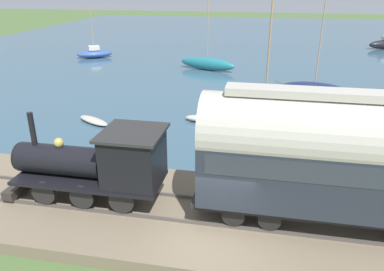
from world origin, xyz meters
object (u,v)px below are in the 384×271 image
Objects in this scene: rowboat_far_out at (93,121)px; rowboat_near_shore at (140,149)px; sailboat_blue at (94,53)px; sailboat_navy at (314,90)px; sailboat_green at (262,134)px; rowboat_mid_harbor at (372,121)px; sailboat_teal at (207,63)px; rowboat_off_pier at (206,119)px; passenger_coach at (344,156)px; steam_locomotive at (102,161)px.

rowboat_near_shore is at bearing -101.09° from rowboat_far_out.
sailboat_blue is 2.37× the size of rowboat_far_out.
sailboat_navy is 2.83× the size of rowboat_near_shore.
sailboat_green is 3.44× the size of rowboat_mid_harbor.
sailboat_teal reaches higher than rowboat_mid_harbor.
rowboat_off_pier is (-6.73, 7.10, -0.42)m from sailboat_navy.
rowboat_mid_harbor is at bearing -29.93° from sailboat_green.
rowboat_near_shore is at bearing 58.45° from passenger_coach.
rowboat_far_out is 6.95m from rowboat_off_pier.
sailboat_navy reaches higher than sailboat_teal.
sailboat_green reaches higher than sailboat_blue.
rowboat_mid_harbor reaches higher than rowboat_off_pier.
sailboat_green is 3.34× the size of rowboat_far_out.
sailboat_blue is 14.12m from sailboat_teal.
passenger_coach is 26.35m from sailboat_teal.
passenger_coach reaches higher than rowboat_near_shore.
sailboat_green is at bearing 169.52° from sailboat_navy.
sailboat_teal is 19.65m from rowboat_near_shore.
sailboat_green is 1.14× the size of sailboat_teal.
sailboat_navy is (-7.92, -9.32, -0.01)m from sailboat_teal.
steam_locomotive is at bearing 173.52° from rowboat_off_pier.
rowboat_mid_harbor is at bearing -75.34° from rowboat_off_pier.
sailboat_teal is at bearing 13.24° from rowboat_far_out.
sailboat_teal is 14.83m from rowboat_off_pier.
sailboat_navy is (9.49, -3.61, 0.02)m from sailboat_green.
sailboat_blue is at bearing 46.23° from rowboat_off_pier.
sailboat_blue reaches higher than rowboat_mid_harbor.
rowboat_far_out is 17.08m from rowboat_mid_harbor.
rowboat_near_shore is at bearing 150.73° from sailboat_navy.
rowboat_near_shore is (-4.98, 2.60, -0.01)m from rowboat_off_pier.
rowboat_far_out is 0.95× the size of rowboat_near_shore.
sailboat_navy is (16.99, -9.29, -1.48)m from steam_locomotive.
sailboat_green reaches higher than rowboat_mid_harbor.
rowboat_off_pier is 0.98× the size of rowboat_near_shore.
rowboat_off_pier is at bearing 143.84° from sailboat_navy.
sailboat_blue reaches higher than rowboat_off_pier.
rowboat_near_shore is at bearing 4.37° from steam_locomotive.
sailboat_teal is (-3.80, -13.60, 0.12)m from sailboat_blue.
sailboat_green is 1.12× the size of sailboat_navy.
rowboat_off_pier is at bearing 77.96° from sailboat_green.
sailboat_navy reaches higher than passenger_coach.
sailboat_navy is at bearing -80.90° from rowboat_near_shore.
sailboat_green is 1.41× the size of sailboat_blue.
rowboat_near_shore is (-3.56, -4.20, 0.05)m from rowboat_far_out.
rowboat_mid_harbor is (6.58, -12.61, 0.04)m from rowboat_near_shore.
rowboat_mid_harbor is (11.85, -4.01, -2.84)m from passenger_coach.
sailboat_teal reaches higher than steam_locomotive.
rowboat_mid_harbor is at bearing -140.16° from sailboat_navy.
passenger_coach is 3.75× the size of rowboat_mid_harbor.
rowboat_near_shore reaches higher than rowboat_far_out.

